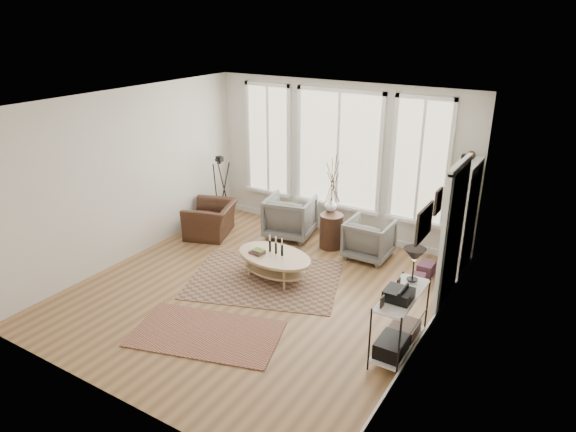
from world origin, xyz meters
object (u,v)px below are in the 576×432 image
Objects in this scene: armchair_right at (369,239)px; accent_chair at (211,219)px; bookcase at (461,219)px; low_shelf at (400,317)px; coffee_table at (274,260)px; side_table at (332,203)px; armchair_left at (290,217)px.

armchair_right is 0.79× the size of accent_chair.
bookcase is 1.58m from armchair_right.
coffee_table is (-2.40, 0.81, -0.19)m from low_shelf.
side_table is (-2.14, 2.35, 0.34)m from low_shelf.
bookcase is 1.46× the size of coffee_table.
accent_chair is (-4.43, -0.87, -0.64)m from bookcase.
armchair_right is at bearing 120.94° from low_shelf.
accent_chair is at bearing 156.98° from coffee_table.
armchair_left is 0.50× the size of side_table.
bookcase is 2.66× the size of armchair_right.
side_table is at bearing 165.28° from armchair_left.
low_shelf reaches higher than armchair_right.
armchair_right reaches higher than coffee_table.
low_shelf is 1.69× the size of armchair_right.
side_table is at bearing -175.54° from bookcase.
accent_chair is at bearing 17.06° from armchair_left.
coffee_table is 1.81m from armchair_right.
bookcase is at bearing 4.46° from side_table.
armchair_right is 0.44× the size of side_table.
bookcase is 3.05m from coffee_table.
side_table is 1.83× the size of accent_chair.
bookcase is at bearing 81.20° from accent_chair.
side_table reaches higher than armchair_right.
accent_chair is (-2.23, -0.69, -0.54)m from side_table.
armchair_right is at bearing -2.46° from side_table.
coffee_table is 1.64m from side_table.
armchair_left is (-3.10, -0.13, -0.55)m from bookcase.
low_shelf is 0.73× the size of side_table.
armchair_left is 1.14× the size of armchair_right.
bookcase reaches higher than accent_chair.
low_shelf reaches higher than accent_chair.
low_shelf is 2.71m from armchair_right.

